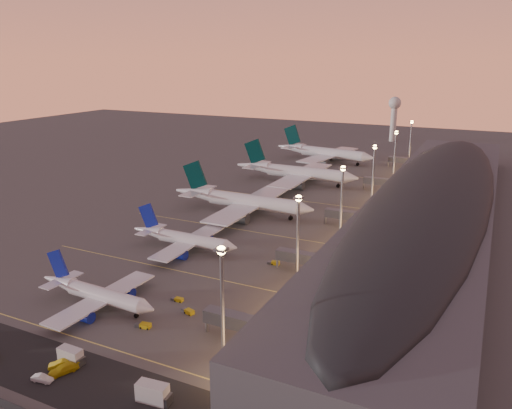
{
  "coord_description": "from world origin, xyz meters",
  "views": [
    {
      "loc": [
        79.85,
        -115.45,
        59.64
      ],
      "look_at": [
        2.0,
        45.0,
        7.0
      ],
      "focal_mm": 35.0,
      "sensor_mm": 36.0,
      "label": 1
    }
  ],
  "objects_px": {
    "airliner_wide_near": "(241,201)",
    "airliner_wide_mid": "(295,172)",
    "airliner_narrow_south": "(96,294)",
    "service_van_f": "(61,364)",
    "baggage_tug_c": "(274,263)",
    "baggage_tug_a": "(144,326)",
    "catering_truck_a": "(72,356)",
    "catering_truck_b": "(154,393)",
    "baggage_tug_b": "(178,299)",
    "service_van_d": "(63,369)",
    "airliner_wide_far": "(324,153)",
    "service_van_e": "(42,378)",
    "radar_tower": "(394,111)",
    "baggage_tug_d": "(188,311)",
    "airliner_narrow_north": "(184,239)"
  },
  "relations": [
    {
      "from": "radar_tower",
      "to": "airliner_wide_far",
      "type": "bearing_deg",
      "value": -103.23
    },
    {
      "from": "catering_truck_b",
      "to": "baggage_tug_a",
      "type": "bearing_deg",
      "value": 126.15
    },
    {
      "from": "airliner_narrow_north",
      "to": "airliner_wide_near",
      "type": "distance_m",
      "value": 43.18
    },
    {
      "from": "baggage_tug_b",
      "to": "service_van_d",
      "type": "xyz_separation_m",
      "value": [
        -2.9,
        -34.98,
        0.42
      ]
    },
    {
      "from": "baggage_tug_c",
      "to": "airliner_narrow_north",
      "type": "bearing_deg",
      "value": 171.73
    },
    {
      "from": "airliner_narrow_north",
      "to": "catering_truck_b",
      "type": "relative_size",
      "value": 5.85
    },
    {
      "from": "baggage_tug_d",
      "to": "baggage_tug_c",
      "type": "bearing_deg",
      "value": 97.17
    },
    {
      "from": "service_van_e",
      "to": "baggage_tug_d",
      "type": "bearing_deg",
      "value": -26.61
    },
    {
      "from": "baggage_tug_b",
      "to": "catering_truck_b",
      "type": "xyz_separation_m",
      "value": [
        18.44,
        -34.1,
        1.25
      ]
    },
    {
      "from": "airliner_wide_mid",
      "to": "baggage_tug_a",
      "type": "relative_size",
      "value": 16.34
    },
    {
      "from": "airliner_wide_far",
      "to": "service_van_f",
      "type": "distance_m",
      "value": 222.01
    },
    {
      "from": "airliner_narrow_south",
      "to": "catering_truck_b",
      "type": "relative_size",
      "value": 5.46
    },
    {
      "from": "catering_truck_b",
      "to": "service_van_f",
      "type": "relative_size",
      "value": 1.42
    },
    {
      "from": "airliner_narrow_north",
      "to": "airliner_wide_mid",
      "type": "xyz_separation_m",
      "value": [
        -0.77,
        99.46,
        1.68
      ]
    },
    {
      "from": "baggage_tug_c",
      "to": "baggage_tug_a",
      "type": "bearing_deg",
      "value": -115.51
    },
    {
      "from": "airliner_wide_near",
      "to": "catering_truck_a",
      "type": "height_order",
      "value": "airliner_wide_near"
    },
    {
      "from": "airliner_narrow_north",
      "to": "baggage_tug_d",
      "type": "xyz_separation_m",
      "value": [
        24.55,
        -34.95,
        -3.12
      ]
    },
    {
      "from": "service_van_e",
      "to": "service_van_f",
      "type": "bearing_deg",
      "value": -5.23
    },
    {
      "from": "baggage_tug_c",
      "to": "service_van_d",
      "type": "bearing_deg",
      "value": -113.81
    },
    {
      "from": "service_van_d",
      "to": "service_van_e",
      "type": "xyz_separation_m",
      "value": [
        -1.52,
        -3.83,
        -0.15
      ]
    },
    {
      "from": "radar_tower",
      "to": "service_van_f",
      "type": "relative_size",
      "value": 6.96
    },
    {
      "from": "service_van_d",
      "to": "service_van_f",
      "type": "height_order",
      "value": "service_van_d"
    },
    {
      "from": "radar_tower",
      "to": "baggage_tug_d",
      "type": "bearing_deg",
      "value": -88.48
    },
    {
      "from": "airliner_wide_far",
      "to": "baggage_tug_b",
      "type": "height_order",
      "value": "airliner_wide_far"
    },
    {
      "from": "airliner_wide_mid",
      "to": "airliner_narrow_south",
      "type": "bearing_deg",
      "value": -88.41
    },
    {
      "from": "service_van_d",
      "to": "baggage_tug_d",
      "type": "bearing_deg",
      "value": 98.84
    },
    {
      "from": "baggage_tug_d",
      "to": "service_van_f",
      "type": "relative_size",
      "value": 0.81
    },
    {
      "from": "airliner_wide_near",
      "to": "baggage_tug_b",
      "type": "bearing_deg",
      "value": -74.7
    },
    {
      "from": "airliner_wide_far",
      "to": "service_van_d",
      "type": "bearing_deg",
      "value": -75.32
    },
    {
      "from": "service_van_f",
      "to": "baggage_tug_c",
      "type": "bearing_deg",
      "value": 123.02
    },
    {
      "from": "baggage_tug_c",
      "to": "airliner_narrow_south",
      "type": "bearing_deg",
      "value": -134.87
    },
    {
      "from": "baggage_tug_a",
      "to": "service_van_f",
      "type": "distance_m",
      "value": 20.35
    },
    {
      "from": "catering_truck_a",
      "to": "catering_truck_b",
      "type": "relative_size",
      "value": 0.86
    },
    {
      "from": "baggage_tug_c",
      "to": "service_van_d",
      "type": "relative_size",
      "value": 0.64
    },
    {
      "from": "airliner_narrow_south",
      "to": "baggage_tug_d",
      "type": "height_order",
      "value": "airliner_narrow_south"
    },
    {
      "from": "baggage_tug_a",
      "to": "airliner_narrow_south",
      "type": "bearing_deg",
      "value": 159.47
    },
    {
      "from": "catering_truck_a",
      "to": "service_van_e",
      "type": "height_order",
      "value": "catering_truck_a"
    },
    {
      "from": "airliner_narrow_south",
      "to": "service_van_e",
      "type": "height_order",
      "value": "airliner_narrow_south"
    },
    {
      "from": "baggage_tug_d",
      "to": "airliner_narrow_north",
      "type": "bearing_deg",
      "value": 142.73
    },
    {
      "from": "airliner_wide_far",
      "to": "baggage_tug_a",
      "type": "height_order",
      "value": "airliner_wide_far"
    },
    {
      "from": "catering_truck_b",
      "to": "service_van_d",
      "type": "bearing_deg",
      "value": 176.28
    },
    {
      "from": "baggage_tug_c",
      "to": "baggage_tug_d",
      "type": "height_order",
      "value": "baggage_tug_c"
    },
    {
      "from": "catering_truck_b",
      "to": "service_van_d",
      "type": "height_order",
      "value": "catering_truck_b"
    },
    {
      "from": "baggage_tug_b",
      "to": "catering_truck_b",
      "type": "relative_size",
      "value": 0.49
    },
    {
      "from": "baggage_tug_d",
      "to": "service_van_d",
      "type": "distance_m",
      "value": 32.11
    },
    {
      "from": "airliner_wide_far",
      "to": "catering_truck_b",
      "type": "height_order",
      "value": "airliner_wide_far"
    },
    {
      "from": "airliner_wide_far",
      "to": "catering_truck_b",
      "type": "distance_m",
      "value": 225.36
    },
    {
      "from": "airliner_narrow_south",
      "to": "service_van_d",
      "type": "bearing_deg",
      "value": -58.35
    },
    {
      "from": "airliner_wide_near",
      "to": "airliner_wide_mid",
      "type": "bearing_deg",
      "value": 89.34
    },
    {
      "from": "service_van_f",
      "to": "radar_tower",
      "type": "bearing_deg",
      "value": 137.22
    }
  ]
}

